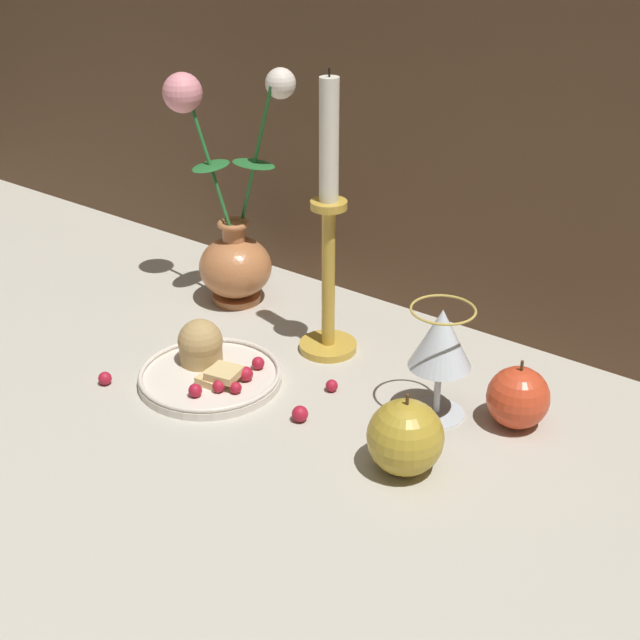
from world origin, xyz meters
The scene contains 11 objects.
ground_plane centered at (0.00, 0.00, 0.00)m, with size 2.40×2.40×0.00m, color #B7B2A3.
vase centered at (-0.22, 0.15, 0.10)m, with size 0.20×0.11×0.35m.
plate_with_pastries centered at (-0.10, -0.04, 0.02)m, with size 0.18×0.18×0.07m.
wine_glass centered at (0.17, 0.06, 0.10)m, with size 0.08×0.08×0.14m.
candlestick centered at (-0.02, 0.11, 0.16)m, with size 0.08×0.08×0.37m.
apple_beside_vase centered at (0.26, 0.09, 0.04)m, with size 0.07×0.07×0.09m.
apple_near_glass centered at (0.20, -0.06, 0.04)m, with size 0.08×0.08×0.10m.
berry_near_plate centered at (0.13, 0.01, 0.01)m, with size 0.02×0.02×0.02m, color #AD192D.
berry_front_center centered at (-0.19, -0.13, 0.01)m, with size 0.02×0.02×0.02m, color #AD192D.
berry_by_glass_stem centered at (0.04, 0.03, 0.01)m, with size 0.02×0.02×0.02m, color #AD192D.
berry_under_candlestick centered at (0.05, -0.05, 0.01)m, with size 0.02×0.02×0.02m, color #AD192D.
Camera 1 is at (0.59, -0.73, 0.59)m, focal length 50.00 mm.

